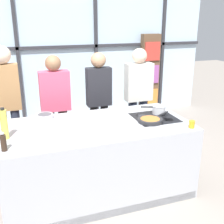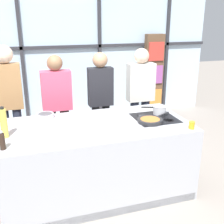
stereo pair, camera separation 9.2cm
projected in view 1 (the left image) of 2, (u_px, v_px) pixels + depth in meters
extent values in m
plane|color=gray|center=(98.00, 190.00, 3.59)|extent=(18.00, 18.00, 0.00)
cube|color=silver|center=(58.00, 54.00, 5.58)|extent=(6.40, 0.04, 2.80)
cube|color=#2D2D33|center=(58.00, 47.00, 5.49)|extent=(6.40, 0.06, 0.06)
cube|color=#2D2D33|center=(18.00, 56.00, 5.29)|extent=(0.06, 0.06, 2.80)
cube|color=#2D2D33|center=(96.00, 53.00, 5.77)|extent=(0.06, 0.06, 2.80)
cube|color=#2D2D33|center=(162.00, 50.00, 6.24)|extent=(0.06, 0.06, 2.80)
cube|color=brown|center=(149.00, 75.00, 6.18)|extent=(0.40, 0.16, 1.76)
cube|color=orange|center=(150.00, 98.00, 6.26)|extent=(0.34, 0.03, 0.39)
cube|color=#994C93|center=(151.00, 74.00, 6.09)|extent=(0.34, 0.03, 0.39)
cube|color=red|center=(153.00, 51.00, 5.93)|extent=(0.34, 0.03, 0.39)
cube|color=#A8AAB2|center=(97.00, 159.00, 3.45)|extent=(2.20, 1.10, 0.90)
cube|color=black|center=(154.00, 118.00, 3.54)|extent=(0.52, 0.52, 0.01)
cube|color=black|center=(111.00, 213.00, 3.10)|extent=(2.16, 0.03, 0.10)
cylinder|color=#38383D|center=(150.00, 122.00, 3.39)|extent=(0.13, 0.13, 0.01)
cylinder|color=#38383D|center=(168.00, 120.00, 3.47)|extent=(0.13, 0.13, 0.01)
cylinder|color=#38383D|center=(141.00, 116.00, 3.61)|extent=(0.13, 0.13, 0.01)
cylinder|color=#38383D|center=(159.00, 114.00, 3.69)|extent=(0.13, 0.13, 0.01)
cylinder|color=#232838|center=(18.00, 137.00, 4.08)|extent=(0.12, 0.12, 0.88)
cylinder|color=#232838|center=(5.00, 139.00, 4.02)|extent=(0.12, 0.12, 0.88)
cube|color=#A37547|center=(5.00, 87.00, 3.81)|extent=(0.38, 0.17, 0.63)
sphere|color=beige|center=(1.00, 55.00, 3.67)|extent=(0.25, 0.25, 0.25)
cylinder|color=#47382D|center=(64.00, 134.00, 4.30)|extent=(0.14, 0.14, 0.80)
cylinder|color=#47382D|center=(51.00, 136.00, 4.24)|extent=(0.14, 0.14, 0.80)
cube|color=#DB4C6B|center=(55.00, 91.00, 4.05)|extent=(0.43, 0.19, 0.58)
sphere|color=#8C6647|center=(53.00, 63.00, 3.92)|extent=(0.22, 0.22, 0.22)
cylinder|color=black|center=(104.00, 129.00, 4.50)|extent=(0.12, 0.12, 0.81)
cylinder|color=black|center=(94.00, 130.00, 4.44)|extent=(0.12, 0.12, 0.81)
cube|color=#232328|center=(99.00, 87.00, 4.25)|extent=(0.37, 0.17, 0.58)
sphere|color=tan|center=(98.00, 60.00, 4.12)|extent=(0.23, 0.23, 0.23)
cylinder|color=#232838|center=(143.00, 123.00, 4.70)|extent=(0.14, 0.14, 0.82)
cylinder|color=#232838|center=(132.00, 124.00, 4.64)|extent=(0.14, 0.14, 0.82)
cube|color=beige|center=(139.00, 82.00, 4.44)|extent=(0.43, 0.19, 0.59)
sphere|color=beige|center=(140.00, 56.00, 4.31)|extent=(0.23, 0.23, 0.23)
cylinder|color=#232326|center=(150.00, 120.00, 3.38)|extent=(0.30, 0.30, 0.04)
cylinder|color=#B26B2D|center=(150.00, 119.00, 3.38)|extent=(0.24, 0.24, 0.01)
cylinder|color=#232326|center=(162.00, 114.00, 3.57)|extent=(0.22, 0.14, 0.02)
cylinder|color=silver|center=(159.00, 110.00, 3.67)|extent=(0.17, 0.17, 0.11)
cylinder|color=silver|center=(159.00, 106.00, 3.66)|extent=(0.18, 0.18, 0.01)
cylinder|color=black|center=(147.00, 107.00, 3.66)|extent=(0.15, 0.07, 0.02)
cylinder|color=white|center=(55.00, 123.00, 3.34)|extent=(0.27, 0.27, 0.01)
cylinder|color=silver|center=(45.00, 116.00, 3.50)|extent=(0.21, 0.21, 0.06)
cylinder|color=#4C4C51|center=(45.00, 115.00, 3.49)|extent=(0.17, 0.17, 0.01)
cylinder|color=#E0CC4C|center=(4.00, 125.00, 2.88)|extent=(0.07, 0.07, 0.31)
cylinder|color=black|center=(2.00, 109.00, 2.82)|extent=(0.04, 0.04, 0.02)
cylinder|color=#332319|center=(4.00, 143.00, 2.64)|extent=(0.05, 0.05, 0.16)
sphere|color=#B2B2B7|center=(2.00, 133.00, 2.60)|extent=(0.03, 0.03, 0.03)
cylinder|color=orange|center=(192.00, 124.00, 3.20)|extent=(0.07, 0.07, 0.09)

